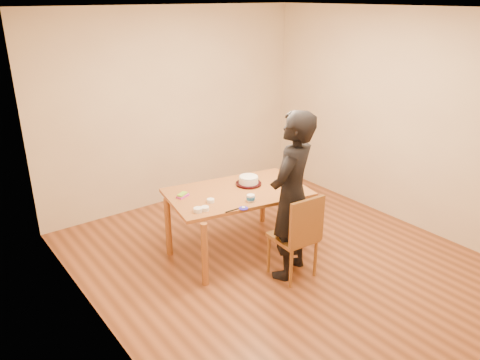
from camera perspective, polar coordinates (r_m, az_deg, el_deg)
room_shell at (r=5.10m, az=2.63°, el=4.91°), size 4.00×4.50×2.70m
dining_table at (r=5.30m, az=-0.32°, el=-1.55°), size 1.70×1.20×0.04m
dining_chair at (r=4.98m, az=6.45°, el=-6.92°), size 0.44×0.44×0.04m
cake_plate at (r=5.46m, az=1.05°, el=-0.46°), size 0.30×0.30×0.02m
cake at (r=5.45m, az=1.05°, el=0.00°), size 0.23×0.23×0.07m
frosting_dome at (r=5.43m, az=1.06°, el=0.48°), size 0.22×0.22×0.03m
frosting_tub at (r=5.02m, az=1.31°, el=-2.22°), size 0.08×0.08×0.07m
frosting_lid at (r=4.86m, az=0.42°, el=-3.47°), size 0.10×0.10×0.01m
frosting_dollop at (r=4.86m, az=0.42°, el=-3.33°), size 0.04×0.04×0.02m
ramekin_green at (r=4.83m, az=-4.30°, el=-3.49°), size 0.09×0.09×0.04m
ramekin_yellow at (r=5.01m, az=-3.61°, el=-2.52°), size 0.08×0.08×0.04m
ramekin_multi at (r=4.81m, az=-5.14°, el=-3.65°), size 0.09×0.09×0.04m
candy_box_pink at (r=5.18m, az=-6.98°, el=-1.94°), size 0.16×0.11×0.02m
candy_box_green at (r=5.17m, az=-7.06°, el=-1.73°), size 0.14×0.11×0.02m
spatula at (r=4.82m, az=-0.97°, el=-3.73°), size 0.16×0.02×0.01m
person at (r=4.81m, az=6.31°, el=-2.01°), size 0.77×0.65×1.80m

